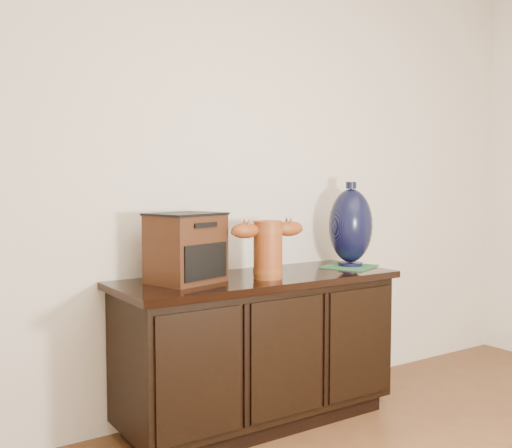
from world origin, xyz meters
TOP-DOWN VIEW (x-y plane):
  - sideboard at (0.00, 2.23)m, footprint 1.46×0.56m
  - terracotta_vessel at (-0.00, 2.13)m, footprint 0.40×0.16m
  - tv_radio at (-0.38, 2.26)m, footprint 0.39×0.35m
  - green_mat at (0.61, 2.21)m, footprint 0.33×0.33m
  - lamp_base at (0.61, 2.21)m, footprint 0.31×0.31m
  - spray_can at (0.25, 2.42)m, footprint 0.07×0.07m

SIDE VIEW (x-z plane):
  - sideboard at x=0.00m, z-range 0.01..0.76m
  - green_mat at x=0.61m, z-range 0.76..0.76m
  - spray_can at x=0.25m, z-range 0.75..0.95m
  - terracotta_vessel at x=0.00m, z-range 0.77..1.06m
  - tv_radio at x=-0.38m, z-range 0.75..1.08m
  - lamp_base at x=0.61m, z-range 0.75..1.22m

